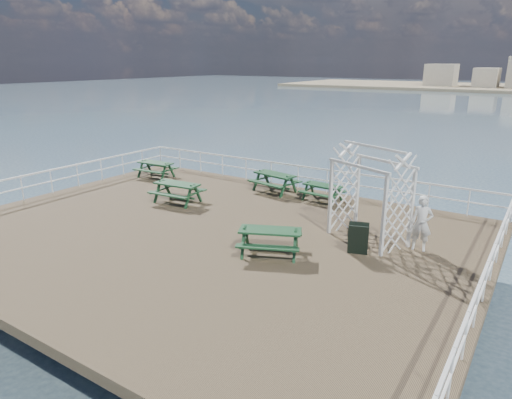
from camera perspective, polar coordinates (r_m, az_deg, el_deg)
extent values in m
cube|color=brown|center=(16.15, -6.36, -4.49)|extent=(18.00, 14.00, 0.30)
plane|color=#3F556A|center=(52.99, 22.50, 7.32)|extent=(300.00, 300.00, 0.00)
cube|color=beige|center=(146.61, 22.23, 14.25)|extent=(8.00, 8.00, 6.00)
cube|color=beige|center=(144.67, 26.96, 13.47)|extent=(6.00, 8.00, 5.00)
cylinder|color=brown|center=(25.20, -11.56, 0.30)|extent=(0.36, 0.36, 2.10)
cylinder|color=brown|center=(18.57, 24.03, -7.02)|extent=(0.36, 0.36, 2.10)
cube|color=white|center=(21.28, 5.32, 4.20)|extent=(17.70, 0.07, 0.07)
cube|color=white|center=(21.40, 5.28, 2.89)|extent=(17.70, 0.05, 0.05)
cylinder|color=white|center=(26.60, -11.85, 5.39)|extent=(0.05, 0.05, 1.10)
cube|color=white|center=(22.31, -24.37, 3.34)|extent=(0.07, 13.70, 0.07)
cube|color=white|center=(22.42, -24.21, 2.10)|extent=(0.05, 13.70, 0.05)
cube|color=white|center=(12.47, 27.03, -7.07)|extent=(0.07, 13.70, 0.07)
cube|color=white|center=(12.66, 26.72, -9.14)|extent=(0.05, 13.70, 0.05)
cube|color=#14371B|center=(23.80, -12.46, 4.49)|extent=(1.86, 0.83, 0.06)
cube|color=#14371B|center=(24.31, -11.47, 4.10)|extent=(1.83, 0.37, 0.05)
cube|color=#14371B|center=(23.43, -13.39, 3.50)|extent=(1.83, 0.37, 0.05)
cube|color=#14371B|center=(24.37, -13.75, 3.94)|extent=(0.18, 1.47, 0.06)
cube|color=#14371B|center=(23.38, -11.02, 3.57)|extent=(0.18, 1.47, 0.06)
cube|color=#14371B|center=(24.60, -13.27, 3.97)|extent=(0.12, 0.53, 0.89)
cube|color=#14371B|center=(24.17, -14.23, 3.67)|extent=(0.12, 0.53, 0.89)
cube|color=#14371B|center=(23.62, -10.54, 3.60)|extent=(0.12, 0.53, 0.89)
cube|color=#14371B|center=(23.17, -11.49, 3.29)|extent=(0.12, 0.53, 0.89)
cube|color=#14371B|center=(23.91, -12.39, 3.33)|extent=(1.62, 0.19, 0.06)
cube|color=#14371B|center=(19.50, 8.34, 1.77)|extent=(1.69, 0.76, 0.05)
cube|color=#14371B|center=(20.03, 9.08, 1.36)|extent=(1.66, 0.35, 0.05)
cube|color=#14371B|center=(19.11, 7.50, 0.66)|extent=(1.66, 0.35, 0.05)
cube|color=#14371B|center=(19.90, 6.59, 1.30)|extent=(0.17, 1.33, 0.05)
cube|color=#14371B|center=(19.27, 10.08, 0.62)|extent=(0.17, 1.33, 0.05)
cube|color=#14371B|center=(20.14, 6.99, 1.34)|extent=(0.11, 0.48, 0.80)
cube|color=#14371B|center=(19.69, 6.17, 1.01)|extent=(0.11, 0.48, 0.80)
cube|color=#14371B|center=(19.51, 10.45, 0.67)|extent=(0.11, 0.48, 0.80)
cube|color=#14371B|center=(19.04, 9.69, 0.30)|extent=(0.11, 0.48, 0.80)
cube|color=#14371B|center=(19.62, 8.29, 0.51)|extent=(1.46, 0.18, 0.05)
cube|color=#14371B|center=(20.66, 2.37, 3.17)|extent=(2.07, 1.10, 0.07)
cube|color=#14371B|center=(21.22, 3.52, 2.64)|extent=(1.98, 0.62, 0.05)
cube|color=#14371B|center=(20.26, 1.14, 1.98)|extent=(1.98, 0.62, 0.05)
cube|color=#14371B|center=(21.27, 0.70, 2.65)|extent=(0.37, 1.57, 0.07)
cube|color=#14371B|center=(20.23, 4.10, 1.85)|extent=(0.37, 1.57, 0.07)
cube|color=#14371B|center=(21.52, 1.29, 2.67)|extent=(0.19, 0.57, 0.95)
cube|color=#14371B|center=(21.05, 0.09, 2.35)|extent=(0.19, 0.57, 0.95)
cube|color=#14371B|center=(20.49, 4.68, 1.88)|extent=(0.19, 0.57, 0.95)
cube|color=#14371B|center=(20.00, 3.49, 1.53)|extent=(0.19, 0.57, 0.95)
cube|color=#14371B|center=(20.79, 2.35, 1.74)|extent=(1.73, 0.40, 0.07)
cube|color=#14371B|center=(19.33, -9.86, 1.93)|extent=(1.99, 0.91, 0.06)
cube|color=#14371B|center=(19.90, -8.67, 1.49)|extent=(1.95, 0.43, 0.05)
cube|color=#14371B|center=(18.93, -11.01, 0.56)|extent=(1.95, 0.43, 0.05)
cube|color=#14371B|center=(19.92, -11.64, 1.28)|extent=(0.21, 1.56, 0.06)
cube|color=#14371B|center=(18.94, -7.88, 0.66)|extent=(0.21, 1.56, 0.06)
cube|color=#14371B|center=(20.17, -11.05, 1.35)|extent=(0.13, 0.56, 0.94)
cube|color=#14371B|center=(19.69, -12.23, 0.90)|extent=(0.13, 0.56, 0.94)
cube|color=#14371B|center=(19.21, -7.31, 0.75)|extent=(0.13, 0.56, 0.94)
cube|color=#14371B|center=(18.71, -8.45, 0.26)|extent=(0.13, 0.56, 0.94)
cube|color=#14371B|center=(19.47, -9.78, 0.43)|extent=(1.72, 0.23, 0.06)
cube|color=#14371B|center=(13.93, 1.77, -3.89)|extent=(2.02, 1.43, 0.06)
cube|color=#14371B|center=(14.62, 2.09, -4.13)|extent=(1.83, 1.00, 0.05)
cube|color=#14371B|center=(13.47, 1.41, -6.04)|extent=(1.83, 1.00, 0.05)
cube|color=#14371B|center=(14.16, -1.40, -4.93)|extent=(0.69, 1.42, 0.06)
cube|color=#14371B|center=(13.98, 4.97, -5.30)|extent=(0.69, 1.42, 0.06)
cube|color=#14371B|center=(14.47, -1.17, -4.67)|extent=(0.30, 0.53, 0.92)
cube|color=#14371B|center=(13.90, -1.64, -5.61)|extent=(0.30, 0.53, 0.92)
cube|color=#14371B|center=(14.29, 5.06, -5.02)|extent=(0.30, 0.53, 0.92)
cube|color=#14371B|center=(13.71, 4.86, -6.00)|extent=(0.30, 0.53, 0.92)
cube|color=#14371B|center=(14.12, 1.75, -5.83)|extent=(1.56, 0.76, 0.06)
cube|color=white|center=(15.68, 9.29, 0.22)|extent=(0.13, 0.13, 2.55)
cube|color=white|center=(16.54, 12.53, 0.92)|extent=(0.13, 0.13, 2.55)
cube|color=white|center=(14.15, 15.69, -2.06)|extent=(0.13, 0.13, 2.55)
cube|color=white|center=(15.10, 18.87, -1.14)|extent=(0.13, 0.13, 2.55)
cube|color=white|center=(14.55, 12.65, 4.08)|extent=(2.38, 1.08, 0.08)
cube|color=white|center=(15.48, 15.94, 4.60)|extent=(2.38, 1.08, 0.08)
cube|color=white|center=(14.90, 14.50, 6.38)|extent=(2.37, 1.07, 0.07)
cube|color=black|center=(14.28, 12.62, -5.01)|extent=(0.66, 0.43, 1.00)
cube|color=black|center=(14.47, 12.66, -4.72)|extent=(0.66, 0.43, 1.00)
imported|color=silver|center=(15.10, 19.99, -2.83)|extent=(0.71, 0.53, 1.77)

